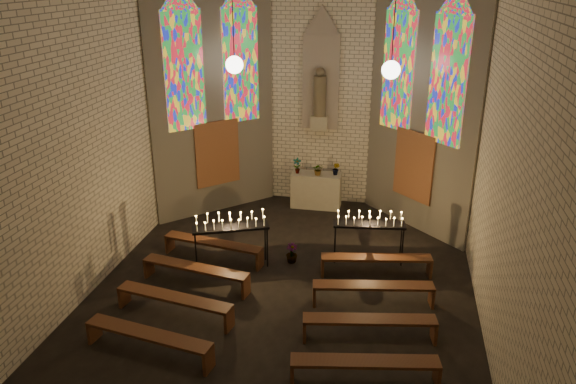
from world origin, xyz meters
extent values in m
plane|color=black|center=(0.00, 0.00, 0.00)|extent=(12.00, 12.00, 0.00)
cube|color=beige|center=(0.00, 6.00, 3.50)|extent=(8.00, 0.02, 7.00)
cube|color=beige|center=(0.00, -6.00, 3.50)|extent=(8.00, 0.02, 7.00)
cube|color=beige|center=(-4.00, 0.00, 3.50)|extent=(0.02, 12.00, 7.00)
cube|color=beige|center=(4.00, 0.00, 3.50)|extent=(0.02, 12.00, 7.00)
cube|color=beige|center=(-2.75, 4.75, 3.50)|extent=(2.72, 2.72, 7.00)
cube|color=beige|center=(2.75, 4.75, 3.50)|extent=(2.72, 2.72, 7.00)
cube|color=#4C3F8C|center=(-3.21, 4.06, 4.00)|extent=(0.78, 0.78, 3.00)
cube|color=#4C3F8C|center=(-2.06, 5.21, 4.00)|extent=(0.78, 0.78, 3.00)
cube|color=#4C3F8C|center=(2.06, 5.21, 4.00)|extent=(0.78, 0.78, 3.00)
cube|color=#4C3F8C|center=(3.21, 4.06, 4.00)|extent=(0.78, 0.78, 3.00)
cube|color=brown|center=(-2.63, 4.63, 1.70)|extent=(0.95, 0.95, 1.80)
cube|color=brown|center=(2.63, 4.63, 1.70)|extent=(0.95, 0.95, 1.80)
cube|color=gray|center=(0.00, 5.92, 3.50)|extent=(1.00, 0.12, 2.60)
cone|color=gray|center=(0.00, 5.92, 5.15)|extent=(1.00, 1.00, 0.80)
cube|color=#BBB498|center=(0.00, 5.78, 2.40)|extent=(0.45, 0.30, 0.40)
cylinder|color=brown|center=(0.00, 5.78, 3.15)|extent=(0.36, 0.36, 1.10)
sphere|color=brown|center=(0.00, 5.78, 3.80)|extent=(0.26, 0.26, 0.26)
sphere|color=white|center=(-1.90, 4.10, 4.20)|extent=(0.44, 0.44, 0.44)
cylinder|color=black|center=(-1.90, 4.10, 5.60)|extent=(0.02, 0.02, 2.80)
sphere|color=white|center=(1.90, 4.10, 4.20)|extent=(0.44, 0.44, 0.44)
cylinder|color=black|center=(1.90, 4.10, 5.60)|extent=(0.02, 0.02, 2.80)
cube|color=#BBB498|center=(0.00, 5.45, 0.50)|extent=(1.40, 0.60, 1.00)
imported|color=#4C723F|center=(-0.55, 5.39, 1.22)|extent=(0.25, 0.18, 0.45)
imported|color=#4C723F|center=(0.06, 5.35, 1.17)|extent=(0.33, 0.29, 0.34)
imported|color=#4C723F|center=(0.55, 5.46, 1.19)|extent=(0.26, 0.24, 0.37)
imported|color=#4C723F|center=(-0.06, 2.07, 0.23)|extent=(0.30, 0.30, 0.47)
cube|color=black|center=(-1.37, 1.60, 0.99)|extent=(1.75, 1.02, 0.05)
cylinder|color=black|center=(-2.06, 1.15, 0.48)|extent=(0.03, 0.03, 0.97)
cylinder|color=black|center=(-0.57, 1.75, 0.48)|extent=(0.03, 0.03, 0.97)
cylinder|color=black|center=(-2.18, 1.45, 0.48)|extent=(0.03, 0.03, 0.97)
cylinder|color=black|center=(-0.69, 2.05, 0.48)|extent=(0.03, 0.03, 0.97)
cube|color=black|center=(1.68, 2.46, 0.95)|extent=(1.68, 0.59, 0.05)
cylinder|color=black|center=(0.93, 2.21, 0.46)|extent=(0.03, 0.03, 0.92)
cylinder|color=black|center=(2.46, 2.40, 0.46)|extent=(0.03, 0.03, 0.92)
cylinder|color=black|center=(0.89, 2.52, 0.46)|extent=(0.03, 0.03, 0.92)
cylinder|color=black|center=(2.42, 2.71, 0.46)|extent=(0.03, 0.03, 0.92)
cube|color=#4E2916|center=(-1.90, 1.84, 0.44)|extent=(2.47, 0.76, 0.06)
cube|color=#4E2916|center=(-3.08, 2.05, 0.22)|extent=(0.12, 0.35, 0.44)
cube|color=#4E2916|center=(-0.72, 1.64, 0.22)|extent=(0.12, 0.35, 0.44)
cube|color=#4E2916|center=(1.90, 1.84, 0.44)|extent=(2.47, 0.76, 0.06)
cube|color=#4E2916|center=(0.72, 1.64, 0.22)|extent=(0.12, 0.35, 0.44)
cube|color=#4E2916|center=(3.08, 2.05, 0.22)|extent=(0.12, 0.35, 0.44)
cube|color=#4E2916|center=(-1.90, 0.64, 0.44)|extent=(2.47, 0.76, 0.06)
cube|color=#4E2916|center=(-3.08, 0.85, 0.22)|extent=(0.12, 0.35, 0.44)
cube|color=#4E2916|center=(-0.72, 0.44, 0.22)|extent=(0.12, 0.35, 0.44)
cube|color=#4E2916|center=(1.90, 0.64, 0.44)|extent=(2.47, 0.76, 0.06)
cube|color=#4E2916|center=(0.72, 0.44, 0.22)|extent=(0.12, 0.35, 0.44)
cube|color=#4E2916|center=(3.08, 0.85, 0.22)|extent=(0.12, 0.35, 0.44)
cube|color=#4E2916|center=(-1.90, -0.56, 0.44)|extent=(2.47, 0.76, 0.06)
cube|color=#4E2916|center=(-3.08, -0.35, 0.22)|extent=(0.12, 0.35, 0.44)
cube|color=#4E2916|center=(-0.72, -0.76, 0.22)|extent=(0.12, 0.35, 0.44)
cube|color=#4E2916|center=(1.90, -0.56, 0.44)|extent=(2.47, 0.76, 0.06)
cube|color=#4E2916|center=(0.72, -0.76, 0.22)|extent=(0.12, 0.35, 0.44)
cube|color=#4E2916|center=(3.08, -0.35, 0.22)|extent=(0.12, 0.35, 0.44)
cube|color=#4E2916|center=(-1.90, -1.76, 0.44)|extent=(2.47, 0.76, 0.06)
cube|color=#4E2916|center=(-3.08, -1.55, 0.22)|extent=(0.12, 0.35, 0.44)
cube|color=#4E2916|center=(-0.72, -1.96, 0.22)|extent=(0.12, 0.35, 0.44)
cube|color=#4E2916|center=(1.90, -1.76, 0.44)|extent=(2.47, 0.76, 0.06)
cube|color=#4E2916|center=(0.72, -1.96, 0.22)|extent=(0.12, 0.35, 0.44)
cube|color=#4E2916|center=(3.08, -1.55, 0.22)|extent=(0.12, 0.35, 0.44)
camera|label=1|loc=(2.12, -9.33, 6.43)|focal=35.00mm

